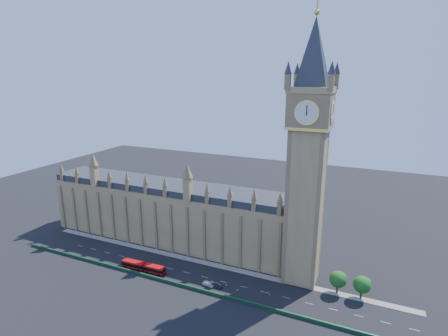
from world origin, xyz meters
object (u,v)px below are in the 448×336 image
at_px(car_silver, 208,284).
at_px(car_white, 216,284).
at_px(red_bus, 143,267).
at_px(car_grey, 216,285).

bearing_deg(car_silver, car_white, -61.87).
bearing_deg(red_bus, car_white, 2.26).
bearing_deg(car_white, car_silver, 117.42).
height_order(car_silver, car_white, car_silver).
bearing_deg(car_white, red_bus, 99.39).
bearing_deg(car_white, car_grey, -150.23).
xyz_separation_m(car_grey, car_white, (-0.29, 0.65, -0.16)).
bearing_deg(car_silver, red_bus, 98.28).
bearing_deg(car_grey, red_bus, 97.19).
bearing_deg(red_bus, car_grey, 1.04).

